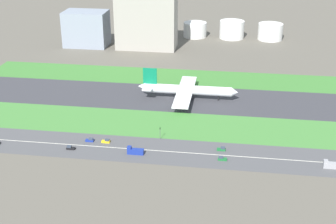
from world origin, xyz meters
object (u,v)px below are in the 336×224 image
Objects in this scene: car_1 at (90,140)px; hangar_building at (146,18)px; car_4 at (70,148)px; terminal_building at (86,29)px; fuel_tank_west at (195,30)px; car_0 at (222,159)px; fuel_tank_centre at (232,29)px; traffic_light at (160,132)px; truck_0 at (135,151)px; airliner at (186,90)px; truck_1 at (332,165)px; fuel_tank_east at (270,32)px; car_6 at (106,141)px; car_5 at (222,149)px.

hangar_building reaches higher than car_1.
car_4 is 199.01m from terminal_building.
fuel_tank_west is (34.77, 227.00, 5.94)m from car_1.
car_0 is 0.19× the size of fuel_tank_centre.
fuel_tank_west is (-1.85, 219.01, 2.58)m from traffic_light.
truck_0 is 1.17× the size of traffic_light.
fuel_tank_centre is (25.90, 159.00, 1.97)m from airliner.
car_0 is at bearing -0.00° from truck_1.
hangar_building is (-74.07, 192.00, 25.89)m from car_0.
car_1 is at bearing -107.03° from fuel_tank_centre.
fuel_tank_centre is (69.54, 227.00, 7.28)m from car_1.
fuel_tank_east is at bearing -85.73° from truck_1.
car_4 is 193.78m from hangar_building.
airliner is 9.03× the size of traffic_light.
car_0 is 43.90m from truck_0.
truck_1 is 243.03m from fuel_tank_centre.
car_6 is at bearing -86.11° from hangar_building.
car_4 is at bearing -123.22° from airliner.
traffic_light is at bearing 12.32° from car_1.
car_5 is at bearing -166.99° from truck_0.
car_4 is 0.19× the size of fuel_tank_centre.
truck_0 is at bearing -81.07° from hangar_building.
fuel_tank_west is at bearing 90.48° from traffic_light.
traffic_light reaches higher than car_6.
car_4 is at bearing -115.43° from fuel_tank_east.
fuel_tank_west reaches higher than traffic_light.
fuel_tank_centre reaches higher than car_0.
hangar_building is at bearing -148.36° from fuel_tank_centre.
terminal_building is at bearing -160.53° from fuel_tank_centre.
car_1 and car_0 have the same top height.
car_5 is at bearing -68.02° from hangar_building.
truck_1 reaches higher than car_6.
terminal_building reaches higher than truck_0.
car_4 is at bearing -107.99° from fuel_tank_centre.
truck_0 reaches higher than car_1.
car_1 and car_4 have the same top height.
car_4 is 0.61× the size of traffic_light.
traffic_light is (-33.34, 7.99, 3.37)m from car_5.
hangar_building is at bearing 111.98° from car_5.
hangar_building reaches higher than truck_0.
car_0 is (61.70, -10.00, 0.00)m from car_6.
truck_0 is (-16.96, -78.00, -4.56)m from airliner.
fuel_tank_west reaches higher than truck_0.
car_5 is 0.19× the size of fuel_tank_centre.
fuel_tank_east reaches higher than fuel_tank_west.
car_6 is 235.08m from fuel_tank_centre.
fuel_tank_east is at bearing -108.34° from truck_0.
car_6 is 194.35m from terminal_building.
car_0 is 0.19× the size of fuel_tank_east.
truck_1 is (79.30, -78.00, -4.56)m from airliner.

